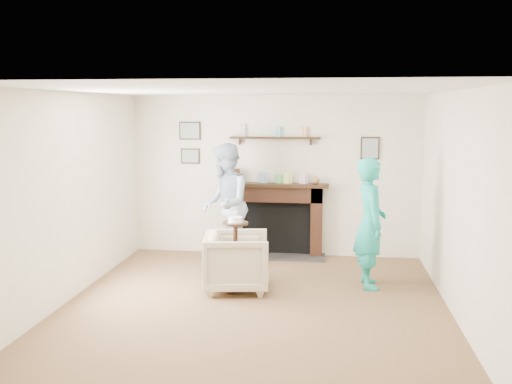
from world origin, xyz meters
TOP-DOWN VIEW (x-y plane):
  - ground at (0.00, 0.00)m, footprint 5.00×5.00m
  - room_shell at (-0.00, 0.69)m, footprint 4.54×5.02m
  - armchair at (-0.30, 0.63)m, footprint 0.91×0.89m
  - man at (-0.66, 1.76)m, footprint 0.83×0.99m
  - woman at (1.38, 0.98)m, footprint 0.48×0.66m
  - pedestal_table at (-0.30, 0.54)m, footprint 0.32×0.32m

SIDE VIEW (x-z plane):
  - ground at x=0.00m, z-range 0.00..0.00m
  - armchair at x=-0.30m, z-range -0.37..0.37m
  - man at x=-0.66m, z-range -0.90..0.90m
  - woman at x=1.38m, z-range -0.84..0.84m
  - pedestal_table at x=-0.30m, z-range 0.12..1.15m
  - room_shell at x=0.00m, z-range 0.36..2.88m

